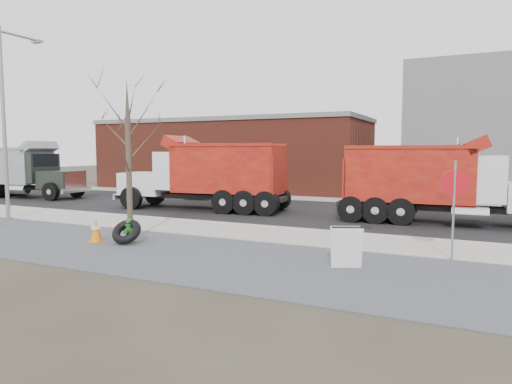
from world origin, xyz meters
The scene contains 17 objects.
ground centered at (0.00, 0.00, 0.00)m, with size 120.00×120.00×0.00m, color #383328.
gravel_verge centered at (0.00, -3.50, 0.01)m, with size 60.00×5.00×0.03m, color slate.
sidewalk centered at (0.00, 0.25, 0.03)m, with size 60.00×2.50×0.06m, color #9E9B93.
curb centered at (0.00, 1.55, 0.06)m, with size 60.00×0.15×0.11m, color #9E9B93.
road centered at (0.00, 6.30, 0.01)m, with size 60.00×9.40×0.02m, color black.
far_sidewalk centered at (0.00, 12.00, 0.03)m, with size 60.00×2.00×0.06m, color #9E9B93.
building_brick centered at (-10.00, 17.00, 2.65)m, with size 20.20×8.20×5.30m.
bare_tree centered at (-3.20, -2.60, 3.30)m, with size 3.20×3.20×5.20m.
street_light centered at (-11.00, -1.02, 4.52)m, with size 0.50×2.00×8.00m.
fire_hydrant centered at (-3.05, -2.82, 0.38)m, with size 0.46×0.45×0.82m.
truck_tire centered at (-2.98, -3.04, 0.41)m, with size 1.06×1.00×0.81m.
stop_sign centered at (6.31, -1.10, 1.83)m, with size 0.72×0.17×2.67m.
sandwich_board centered at (3.96, -2.99, 0.55)m, with size 0.87×0.73×1.04m.
traffic_cone_near centered at (-4.07, -3.21, 0.39)m, with size 0.40×0.40×0.77m.
dump_truck_red_a centered at (5.48, 5.47, 1.76)m, with size 8.59×2.73×3.45m.
dump_truck_red_b centered at (-4.96, 5.10, 1.83)m, with size 8.62×3.29×3.60m.
dump_truck_grey centered at (-18.63, 5.40, 1.75)m, with size 7.66×2.88×3.43m.
Camera 1 is at (6.70, -14.00, 2.94)m, focal length 32.00 mm.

